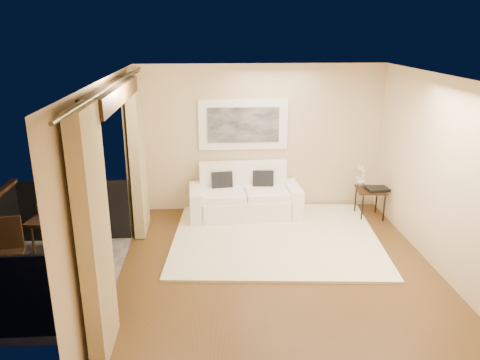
{
  "coord_description": "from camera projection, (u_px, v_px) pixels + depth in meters",
  "views": [
    {
      "loc": [
        -0.95,
        -5.88,
        3.31
      ],
      "look_at": [
        -0.48,
        0.99,
        1.05
      ],
      "focal_mm": 35.0,
      "sensor_mm": 36.0,
      "label": 1
    }
  ],
  "objects": [
    {
      "name": "glass_b",
      "position": [
        69.0,
        212.0,
        6.65
      ],
      "size": [
        0.06,
        0.06,
        0.12
      ],
      "primitive_type": "cylinder",
      "color": "white",
      "rests_on": "bistro_table"
    },
    {
      "name": "balcony_chair_near",
      "position": [
        7.0,
        246.0,
        6.26
      ],
      "size": [
        0.46,
        0.46,
        0.9
      ],
      "rotation": [
        0.0,
        0.0,
        0.19
      ],
      "color": "black",
      "rests_on": "balcony"
    },
    {
      "name": "sofa",
      "position": [
        244.0,
        198.0,
        8.52
      ],
      "size": [
        2.01,
        0.93,
        0.95
      ],
      "rotation": [
        0.0,
        0.0,
        0.04
      ],
      "color": "white",
      "rests_on": "floor"
    },
    {
      "name": "room_shell",
      "position": [
        112.0,
        94.0,
        5.74
      ],
      "size": [
        5.0,
        6.4,
        5.0
      ],
      "color": "white",
      "rests_on": "ground"
    },
    {
      "name": "tray",
      "position": [
        377.0,
        189.0,
        8.31
      ],
      "size": [
        0.4,
        0.31,
        0.05
      ],
      "primitive_type": "cube",
      "rotation": [
        0.0,
        0.0,
        0.08
      ],
      "color": "black",
      "rests_on": "side_table"
    },
    {
      "name": "balcony_chair_far",
      "position": [
        81.0,
        220.0,
        7.02
      ],
      "size": [
        0.42,
        0.42,
        0.95
      ],
      "rotation": [
        0.0,
        0.0,
        3.11
      ],
      "color": "black",
      "rests_on": "balcony"
    },
    {
      "name": "side_table",
      "position": [
        371.0,
        192.0,
        8.4
      ],
      "size": [
        0.55,
        0.55,
        0.54
      ],
      "rotation": [
        0.0,
        0.0,
        -0.13
      ],
      "color": "black",
      "rests_on": "floor"
    },
    {
      "name": "glass_a",
      "position": [
        61.0,
        215.0,
        6.55
      ],
      "size": [
        0.06,
        0.06,
        0.12
      ],
      "primitive_type": "cylinder",
      "color": "silver",
      "rests_on": "bistro_table"
    },
    {
      "name": "balcony",
      "position": [
        39.0,
        267.0,
        6.39
      ],
      "size": [
        1.81,
        2.6,
        1.17
      ],
      "color": "#605B56",
      "rests_on": "ground"
    },
    {
      "name": "floor",
      "position": [
        279.0,
        271.0,
        6.66
      ],
      "size": [
        5.0,
        5.0,
        0.0
      ],
      "primitive_type": "plane",
      "color": "#573919",
      "rests_on": "ground"
    },
    {
      "name": "vase",
      "position": [
        50.0,
        217.0,
        6.43
      ],
      "size": [
        0.04,
        0.04,
        0.18
      ],
      "primitive_type": "cylinder",
      "color": "silver",
      "rests_on": "bistro_table"
    },
    {
      "name": "rug",
      "position": [
        275.0,
        237.0,
        7.69
      ],
      "size": [
        3.54,
        3.15,
        0.04
      ],
      "primitive_type": "cube",
      "rotation": [
        0.0,
        0.0,
        -0.08
      ],
      "color": "#FDF0CB",
      "rests_on": "floor"
    },
    {
      "name": "candle",
      "position": [
        61.0,
        211.0,
        6.76
      ],
      "size": [
        0.06,
        0.06,
        0.07
      ],
      "primitive_type": "cylinder",
      "color": "red",
      "rests_on": "bistro_table"
    },
    {
      "name": "artwork",
      "position": [
        243.0,
        125.0,
        8.47
      ],
      "size": [
        1.62,
        0.07,
        0.92
      ],
      "color": "white",
      "rests_on": "room_shell"
    },
    {
      "name": "orchid",
      "position": [
        361.0,
        175.0,
        8.43
      ],
      "size": [
        0.27,
        0.27,
        0.43
      ],
      "primitive_type": "imported",
      "rotation": [
        0.0,
        0.0,
        0.81
      ],
      "color": "white",
      "rests_on": "side_table"
    },
    {
      "name": "curtains",
      "position": [
        121.0,
        185.0,
        6.11
      ],
      "size": [
        0.16,
        4.8,
        2.64
      ],
      "color": "tan",
      "rests_on": "ground"
    },
    {
      "name": "bistro_table",
      "position": [
        56.0,
        222.0,
        6.67
      ],
      "size": [
        0.73,
        0.73,
        0.74
      ],
      "rotation": [
        0.0,
        0.0,
        -0.2
      ],
      "color": "black",
      "rests_on": "balcony"
    },
    {
      "name": "ice_bucket",
      "position": [
        43.0,
        207.0,
        6.73
      ],
      "size": [
        0.18,
        0.18,
        0.2
      ],
      "primitive_type": "cylinder",
      "color": "silver",
      "rests_on": "bistro_table"
    }
  ]
}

